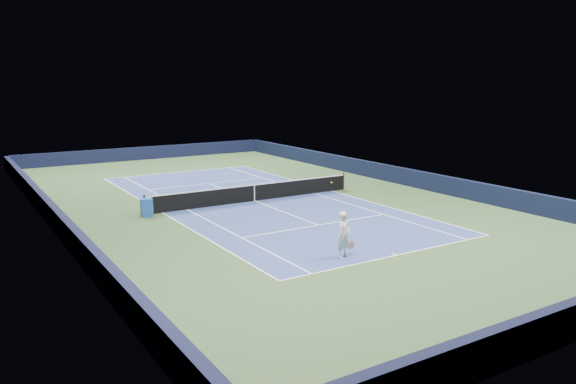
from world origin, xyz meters
TOP-DOWN VIEW (x-y plane):
  - ground at (0.00, 0.00)m, footprint 40.00×40.00m
  - wall_far at (0.00, 19.82)m, footprint 22.00×0.35m
  - wall_right at (10.82, 0.00)m, footprint 0.35×40.00m
  - wall_left at (-10.82, 0.00)m, footprint 0.35×40.00m
  - court_surface at (0.00, 0.00)m, footprint 10.97×23.77m
  - baseline_far at (0.00, 11.88)m, footprint 10.97×0.08m
  - baseline_near at (0.00, -11.88)m, footprint 10.97×0.08m
  - sideline_doubles_right at (5.49, 0.00)m, footprint 0.08×23.77m
  - sideline_doubles_left at (-5.49, 0.00)m, footprint 0.08×23.77m
  - sideline_singles_right at (4.12, 0.00)m, footprint 0.08×23.77m
  - sideline_singles_left at (-4.12, 0.00)m, footprint 0.08×23.77m
  - service_line_far at (0.00, 6.40)m, footprint 8.23×0.08m
  - service_line_near at (0.00, -6.40)m, footprint 8.23×0.08m
  - center_service_line at (0.00, 0.00)m, footprint 0.08×12.80m
  - center_mark_far at (0.00, 11.73)m, footprint 0.08×0.30m
  - center_mark_near at (0.00, -11.73)m, footprint 0.08×0.30m
  - tennis_net at (0.00, 0.00)m, footprint 12.90×0.10m
  - sponsor_cube at (-6.40, -0.32)m, footprint 0.65×0.60m
  - tennis_player at (-1.96, -10.94)m, footprint 0.87×1.35m

SIDE VIEW (x-z plane):
  - ground at x=0.00m, z-range 0.00..0.00m
  - court_surface at x=0.00m, z-range 0.00..0.01m
  - baseline_far at x=0.00m, z-range 0.01..0.01m
  - baseline_near at x=0.00m, z-range 0.01..0.01m
  - sideline_doubles_right at x=5.49m, z-range 0.01..0.01m
  - sideline_doubles_left at x=-5.49m, z-range 0.01..0.01m
  - sideline_singles_right at x=4.12m, z-range 0.01..0.01m
  - sideline_singles_left at x=-4.12m, z-range 0.01..0.01m
  - service_line_far at x=0.00m, z-range 0.01..0.01m
  - service_line_near at x=0.00m, z-range 0.01..0.01m
  - center_service_line at x=0.00m, z-range 0.01..0.01m
  - center_mark_far at x=0.00m, z-range 0.01..0.01m
  - center_mark_near at x=0.00m, z-range 0.01..0.01m
  - sponsor_cube at x=-6.40m, z-range 0.00..0.93m
  - tennis_net at x=0.00m, z-range -0.03..1.04m
  - wall_far at x=0.00m, z-range 0.00..1.10m
  - wall_right at x=10.82m, z-range 0.00..1.10m
  - wall_left at x=-10.82m, z-range 0.00..1.10m
  - tennis_player at x=-1.96m, z-range -0.51..2.35m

